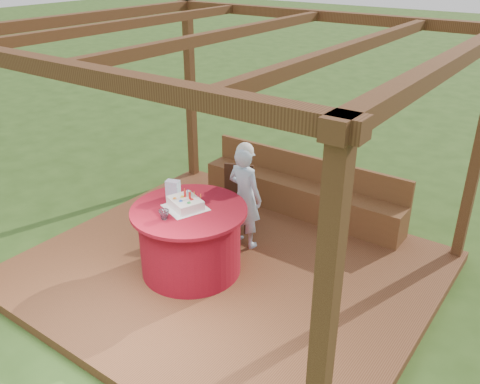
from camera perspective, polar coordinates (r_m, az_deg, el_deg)
name	(u,v)px	position (r m, az deg, el deg)	size (l,w,h in m)	color
ground	(228,274)	(6.16, -1.38, -9.23)	(60.00, 60.00, 0.00)	#2A4A18
deck	(228,270)	(6.13, -1.38, -8.77)	(4.50, 4.00, 0.12)	brown
pergola	(225,73)	(5.17, -1.66, 13.17)	(4.50, 4.00, 2.72)	brown
bench	(301,195)	(7.22, 6.83, -0.29)	(3.00, 0.42, 0.80)	brown
table	(190,240)	(5.84, -5.60, -5.33)	(1.31, 1.31, 0.81)	maroon
chair	(237,194)	(6.75, -0.30, -0.23)	(0.52, 0.52, 0.84)	#361E11
elderly_woman	(245,195)	(6.20, 0.54, -0.33)	(0.50, 0.35, 1.36)	#96BFDF
birthday_cake	(185,203)	(5.65, -6.16, -1.27)	(0.54, 0.54, 0.19)	white
gift_bag	(173,189)	(5.87, -7.53, 0.29)	(0.15, 0.10, 0.22)	#EB98D1
drinking_glass	(164,215)	(5.45, -8.53, -2.53)	(0.11, 0.11, 0.10)	white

